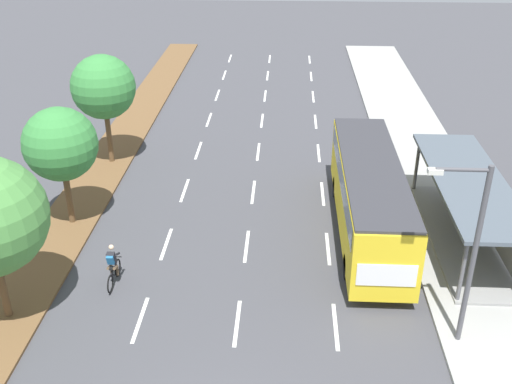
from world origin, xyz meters
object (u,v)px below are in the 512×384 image
Objects in this scene: bus_shelter at (472,204)px; median_tree_fourth at (103,87)px; bus at (369,192)px; cyclist at (113,267)px; median_tree_third at (60,144)px; streetlight at (470,246)px.

bus_shelter is 1.66× the size of median_tree_fourth.
cyclist is at bearing -156.85° from bus.
bus reaches higher than bus_shelter.
median_tree_third is (-17.64, 0.60, 2.06)m from bus_shelter.
bus_shelter is 15.05m from cyclist.
streetlight reaches higher than cyclist.
median_tree_fourth is 0.91× the size of streetlight.
streetlight is at bearing -107.77° from bus_shelter.
bus_shelter is 1.82× the size of median_tree_third.
median_tree_fourth is (0.04, 6.71, 0.42)m from median_tree_third.
streetlight is at bearing -41.87° from median_tree_fourth.
bus is 15.14m from median_tree_fourth.
median_tree_fourth is 20.81m from streetlight.
streetlight reaches higher than bus.
bus is 1.90× the size of median_tree_fourth.
median_tree_third reaches higher than bus.
median_tree_third is 0.92× the size of median_tree_fourth.
bus_shelter is at bearing 14.99° from cyclist.
bus_shelter is 0.88× the size of bus.
bus is at bearing 23.15° from cyclist.
bus is at bearing 107.06° from streetlight.
cyclist is 0.31× the size of median_tree_fourth.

